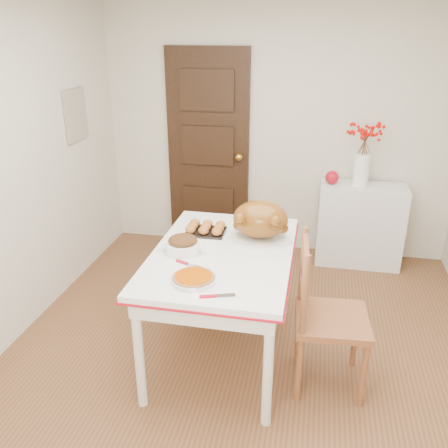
% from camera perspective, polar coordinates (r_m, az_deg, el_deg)
% --- Properties ---
extents(floor, '(3.50, 4.00, 0.00)m').
position_cam_1_polar(floor, '(3.51, 2.21, -16.45)').
color(floor, brown).
rests_on(floor, ground).
extents(wall_back, '(3.50, 0.00, 2.50)m').
position_cam_1_polar(wall_back, '(4.80, 6.44, 11.00)').
color(wall_back, beige).
rests_on(wall_back, ground).
extents(door_back, '(0.85, 0.06, 2.06)m').
position_cam_1_polar(door_back, '(4.93, -1.92, 8.82)').
color(door_back, black).
rests_on(door_back, ground).
extents(photo_board, '(0.03, 0.35, 0.45)m').
position_cam_1_polar(photo_board, '(4.50, -17.58, 12.56)').
color(photo_board, '#BEB595').
rests_on(photo_board, ground).
extents(sideboard, '(0.82, 0.36, 0.82)m').
position_cam_1_polar(sideboard, '(4.84, 16.15, -0.12)').
color(sideboard, silver).
rests_on(sideboard, floor).
extents(kitchen_table, '(0.94, 1.38, 0.83)m').
position_cam_1_polar(kitchen_table, '(3.36, -0.17, -9.70)').
color(kitchen_table, white).
rests_on(kitchen_table, floor).
extents(chair_oak, '(0.49, 0.49, 1.04)m').
position_cam_1_polar(chair_oak, '(3.12, 13.03, -10.84)').
color(chair_oak, brown).
rests_on(chair_oak, floor).
extents(berry_vase, '(0.33, 0.33, 0.64)m').
position_cam_1_polar(berry_vase, '(4.62, 16.57, 8.31)').
color(berry_vase, white).
rests_on(berry_vase, sideboard).
extents(apple, '(0.13, 0.13, 0.13)m').
position_cam_1_polar(apple, '(4.67, 12.99, 5.54)').
color(apple, '#AC0C1B').
rests_on(apple, sideboard).
extents(turkey_platter, '(0.50, 0.43, 0.29)m').
position_cam_1_polar(turkey_platter, '(3.28, 4.44, 0.32)').
color(turkey_platter, brown).
rests_on(turkey_platter, kitchen_table).
extents(pumpkin_pie, '(0.27, 0.27, 0.05)m').
position_cam_1_polar(pumpkin_pie, '(2.79, -3.72, -6.52)').
color(pumpkin_pie, '#AE4400').
rests_on(pumpkin_pie, kitchen_table).
extents(stuffing_dish, '(0.35, 0.31, 0.11)m').
position_cam_1_polar(stuffing_dish, '(3.14, -5.00, -2.48)').
color(stuffing_dish, '#422610').
rests_on(stuffing_dish, kitchen_table).
extents(rolls_tray, '(0.28, 0.22, 0.07)m').
position_cam_1_polar(rolls_tray, '(3.43, -2.24, -0.50)').
color(rolls_tray, '#B06023').
rests_on(rolls_tray, kitchen_table).
extents(pie_server, '(0.21, 0.12, 0.01)m').
position_cam_1_polar(pie_server, '(2.65, -0.80, -8.71)').
color(pie_server, silver).
rests_on(pie_server, kitchen_table).
extents(carving_knife, '(0.25, 0.15, 0.01)m').
position_cam_1_polar(carving_knife, '(2.97, -3.92, -5.03)').
color(carving_knife, silver).
rests_on(carving_knife, kitchen_table).
extents(drinking_glass, '(0.09, 0.09, 0.12)m').
position_cam_1_polar(drinking_glass, '(3.61, 2.92, 1.12)').
color(drinking_glass, white).
rests_on(drinking_glass, kitchen_table).
extents(shaker_pair, '(0.09, 0.05, 0.09)m').
position_cam_1_polar(shaker_pair, '(3.59, 6.66, 0.61)').
color(shaker_pair, white).
rests_on(shaker_pair, kitchen_table).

